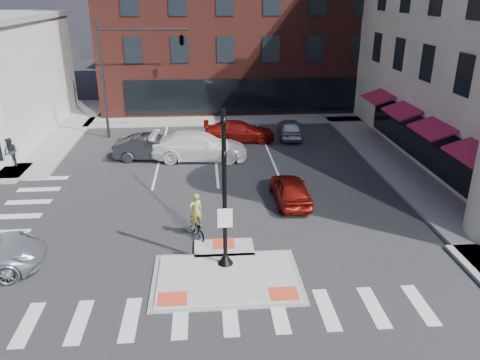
{
  "coord_description": "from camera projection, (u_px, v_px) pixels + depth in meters",
  "views": [
    {
      "loc": [
        -0.66,
        -14.95,
        9.77
      ],
      "look_at": [
        0.86,
        4.17,
        2.0
      ],
      "focal_mm": 35.0,
      "sensor_mm": 36.0,
      "label": 1
    }
  ],
  "objects": [
    {
      "name": "mast_arm_signal",
      "position": [
        160.0,
        48.0,
        31.57
      ],
      "size": [
        6.1,
        2.24,
        8.0
      ],
      "color": "black",
      "rests_on": "ground"
    },
    {
      "name": "white_pickup",
      "position": [
        199.0,
        146.0,
        28.95
      ],
      "size": [
        6.07,
        2.81,
        1.72
      ],
      "primitive_type": "imported",
      "rotation": [
        0.0,
        0.0,
        1.5
      ],
      "color": "white",
      "rests_on": "ground"
    },
    {
      "name": "signal_pole",
      "position": [
        225.0,
        210.0,
        17.0
      ],
      "size": [
        0.6,
        0.6,
        5.98
      ],
      "color": "black",
      "rests_on": "refuge_island"
    },
    {
      "name": "pedestrian_a",
      "position": [
        11.0,
        152.0,
        27.36
      ],
      "size": [
        0.97,
        0.84,
        1.72
      ],
      "primitive_type": "imported",
      "rotation": [
        0.0,
        0.0,
        -0.26
      ],
      "color": "black",
      "rests_on": "sidewalk_nw"
    },
    {
      "name": "bg_car_silver",
      "position": [
        290.0,
        128.0,
        33.38
      ],
      "size": [
        1.95,
        4.12,
        1.36
      ],
      "primitive_type": "imported",
      "rotation": [
        0.0,
        0.0,
        3.05
      ],
      "color": "#B6B7BD",
      "rests_on": "ground"
    },
    {
      "name": "ground",
      "position": [
        226.0,
        272.0,
        17.52
      ],
      "size": [
        120.0,
        120.0,
        0.0
      ],
      "primitive_type": "plane",
      "color": "#28282B",
      "rests_on": "ground"
    },
    {
      "name": "red_sedan",
      "position": [
        290.0,
        189.0,
        23.07
      ],
      "size": [
        1.71,
        4.06,
        1.37
      ],
      "primitive_type": "imported",
      "rotation": [
        0.0,
        0.0,
        3.16
      ],
      "color": "maroon",
      "rests_on": "ground"
    },
    {
      "name": "sidewalk_e",
      "position": [
        400.0,
        168.0,
        27.53
      ],
      "size": [
        3.0,
        24.0,
        0.15
      ],
      "primitive_type": "cube",
      "color": "gray",
      "rests_on": "ground"
    },
    {
      "name": "building_n",
      "position": [
        239.0,
        13.0,
        44.37
      ],
      "size": [
        24.4,
        18.4,
        15.5
      ],
      "color": "#54201A",
      "rests_on": "ground"
    },
    {
      "name": "sidewalk_n",
      "position": [
        249.0,
        119.0,
        38.04
      ],
      "size": [
        26.0,
        3.0,
        0.15
      ],
      "primitive_type": "cube",
      "color": "gray",
      "rests_on": "ground"
    },
    {
      "name": "bg_car_red",
      "position": [
        239.0,
        131.0,
        32.48
      ],
      "size": [
        4.93,
        2.08,
        1.42
      ],
      "primitive_type": "imported",
      "rotation": [
        0.0,
        0.0,
        1.55
      ],
      "color": "maroon",
      "rests_on": "ground"
    },
    {
      "name": "building_far_left",
      "position": [
        177.0,
        29.0,
        63.4
      ],
      "size": [
        10.0,
        12.0,
        10.0
      ],
      "primitive_type": "cube",
      "color": "slate",
      "rests_on": "ground"
    },
    {
      "name": "refuge_island",
      "position": [
        226.0,
        274.0,
        17.27
      ],
      "size": [
        5.4,
        4.65,
        0.13
      ],
      "color": "gray",
      "rests_on": "ground"
    },
    {
      "name": "cyclist",
      "position": [
        196.0,
        222.0,
        19.78
      ],
      "size": [
        1.07,
        1.64,
        2.01
      ],
      "rotation": [
        0.0,
        0.0,
        3.51
      ],
      "color": "#3F3F44",
      "rests_on": "ground"
    },
    {
      "name": "bg_car_dark",
      "position": [
        152.0,
        148.0,
        28.95
      ],
      "size": [
        4.76,
        2.0,
        1.53
      ],
      "primitive_type": "imported",
      "rotation": [
        0.0,
        0.0,
        1.49
      ],
      "color": "#26272B",
      "rests_on": "ground"
    },
    {
      "name": "building_far_right",
      "position": [
        270.0,
        20.0,
        65.82
      ],
      "size": [
        12.0,
        12.0,
        12.0
      ],
      "primitive_type": "cube",
      "color": "brown",
      "rests_on": "ground"
    }
  ]
}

